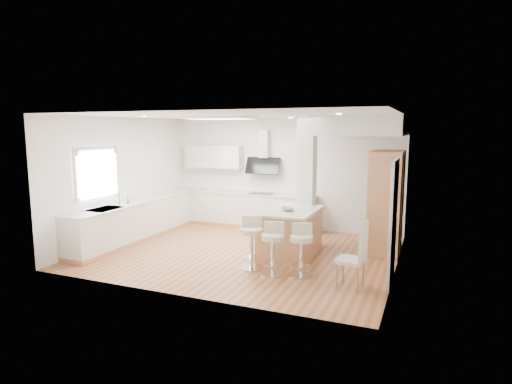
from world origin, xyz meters
The scene contains 18 objects.
ground centered at (0.00, 0.00, 0.00)m, with size 6.00×6.00×0.00m, color #AE6D40.
ceiling centered at (0.00, 0.00, 0.00)m, with size 6.00×5.00×0.02m, color silver.
wall_back centered at (0.00, 2.50, 1.40)m, with size 6.00×0.04×2.80m, color white.
wall_left centered at (-3.00, 0.00, 1.40)m, with size 0.04×5.00×2.80m, color white.
wall_right centered at (3.00, 0.00, 1.40)m, with size 0.04×5.00×2.80m, color white.
skylight centered at (-0.79, 0.60, 2.77)m, with size 4.10×2.10×0.06m.
window_left centered at (-2.96, -0.90, 1.69)m, with size 0.06×1.28×1.07m.
doorway_right centered at (2.97, -0.60, 1.00)m, with size 0.05×1.00×2.10m.
counter_left centered at (-2.70, 0.23, 0.46)m, with size 0.63×4.50×1.35m.
counter_back centered at (-0.91, 2.22, 0.70)m, with size 3.62×0.63×2.50m.
pillar centered at (1.05, 0.95, 1.40)m, with size 0.35×0.35×2.80m.
soffit centered at (2.10, 1.40, 2.60)m, with size 1.78×2.20×0.40m.
oven_column centered at (2.68, 1.23, 1.05)m, with size 0.63×1.21×2.10m.
peninsula centered at (0.95, 0.16, 0.48)m, with size 1.03×1.56×1.02m.
bar_stool_a centered at (0.55, -0.89, 0.54)m, with size 0.55×0.55×0.96m.
bar_stool_b centered at (1.02, -1.04, 0.52)m, with size 0.49×0.49×0.92m.
bar_stool_c centered at (1.51, -0.94, 0.51)m, with size 0.50×0.50×0.92m.
dining_chair centered at (2.49, -1.16, 0.59)m, with size 0.47×0.47×1.10m.
Camera 1 is at (3.52, -7.84, 2.53)m, focal length 30.00 mm.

